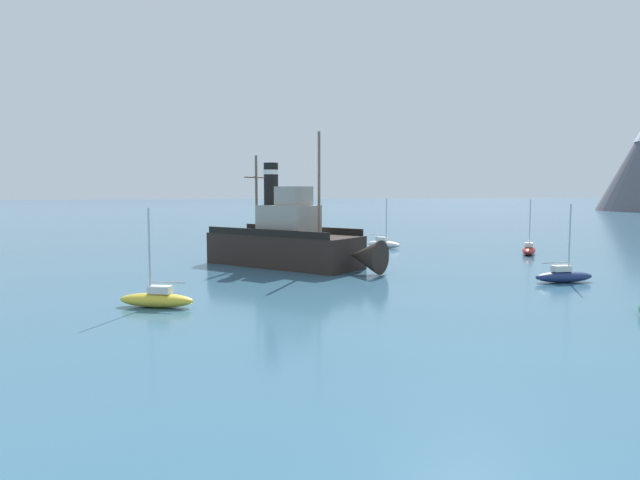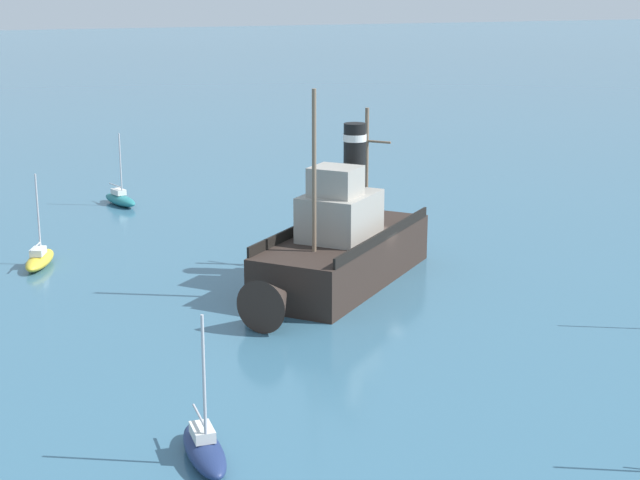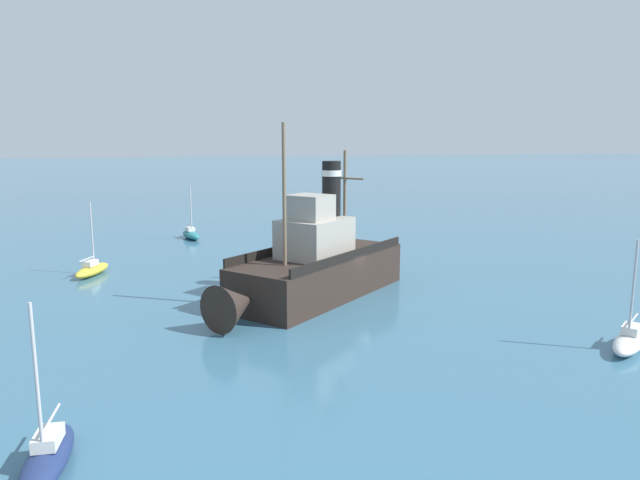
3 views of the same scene
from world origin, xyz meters
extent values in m
plane|color=#38667F|center=(0.00, 0.00, 0.00)|extent=(600.00, 600.00, 0.00)
cube|color=#2D231E|center=(1.47, -0.39, 1.20)|extent=(12.01, 11.10, 2.40)
cone|color=#2D231E|center=(6.97, 4.25, 1.20)|extent=(3.35, 3.35, 2.35)
cube|color=#9E998E|center=(1.85, -0.07, 3.50)|extent=(4.99, 4.87, 2.20)
cube|color=#9E998E|center=(2.24, 0.25, 5.30)|extent=(2.95, 2.97, 1.40)
cylinder|color=black|center=(0.55, -1.17, 6.20)|extent=(1.10, 1.10, 3.20)
cylinder|color=silver|center=(0.55, -1.17, 7.10)|extent=(1.16, 1.16, 0.35)
cylinder|color=#75604C|center=(3.99, 1.73, 6.15)|extent=(0.20, 0.20, 7.50)
cylinder|color=#75604C|center=(-0.59, -2.14, 5.40)|extent=(0.20, 0.20, 6.00)
cylinder|color=#75604C|center=(-0.59, -2.14, 6.72)|extent=(1.77, 2.06, 0.12)
cube|color=black|center=(0.08, 1.25, 2.65)|extent=(8.79, 7.44, 0.50)
cube|color=black|center=(2.86, -2.04, 2.65)|extent=(8.79, 7.44, 0.50)
ellipsoid|color=navy|center=(13.50, 15.06, 0.35)|extent=(1.42, 3.88, 0.70)
cube|color=silver|center=(13.48, 14.86, 0.88)|extent=(0.73, 1.15, 0.36)
cylinder|color=#B7B7BC|center=(13.53, 15.35, 2.80)|extent=(0.10, 0.10, 4.20)
cylinder|color=#B7B7BC|center=(13.45, 14.46, 1.25)|extent=(0.23, 1.80, 0.08)
ellipsoid|color=#B22823|center=(-0.54, 22.25, 0.35)|extent=(3.69, 3.18, 0.70)
cube|color=silver|center=(-0.38, 22.13, 0.88)|extent=(1.26, 1.18, 0.36)
cylinder|color=#B7B7BC|center=(-0.78, 22.43, 2.80)|extent=(0.10, 0.10, 4.20)
cylinder|color=#B7B7BC|center=(-0.06, 21.89, 1.25)|extent=(1.48, 1.15, 0.08)
ellipsoid|color=gold|center=(14.94, -9.35, 0.35)|extent=(2.51, 3.93, 0.70)
cube|color=silver|center=(15.02, -9.17, 0.88)|extent=(1.02, 1.26, 0.36)
cylinder|color=#B7B7BC|center=(14.82, -9.63, 2.80)|extent=(0.10, 0.10, 4.20)
cylinder|color=#B7B7BC|center=(15.17, -8.80, 1.25)|extent=(0.78, 1.69, 0.08)
ellipsoid|color=white|center=(-9.13, 11.71, 0.35)|extent=(3.70, 3.15, 0.70)
cube|color=silver|center=(-9.29, 11.59, 0.88)|extent=(1.26, 1.17, 0.36)
cylinder|color=#B7B7BC|center=(-8.89, 11.89, 2.80)|extent=(0.10, 0.10, 4.20)
cylinder|color=#B7B7BC|center=(-9.61, 11.35, 1.25)|extent=(1.49, 1.14, 0.08)
camera|label=1|loc=(43.73, -8.48, 5.79)|focal=32.00mm
camera|label=2|loc=(21.40, 41.93, 14.36)|focal=55.00mm
camera|label=3|loc=(10.13, 30.87, 8.97)|focal=32.00mm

